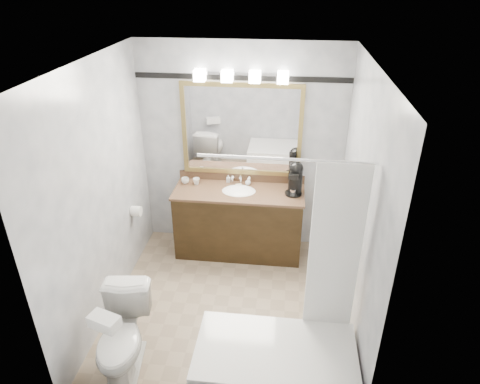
% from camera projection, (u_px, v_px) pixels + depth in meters
% --- Properties ---
extents(room, '(2.42, 2.62, 2.52)m').
position_uv_depth(room, '(226.00, 203.00, 3.92)').
color(room, gray).
rests_on(room, ground).
extents(vanity, '(1.53, 0.58, 0.97)m').
position_uv_depth(vanity, '(239.00, 220.00, 5.19)').
color(vanity, black).
rests_on(vanity, ground).
extents(mirror, '(1.40, 0.04, 1.10)m').
position_uv_depth(mirror, '(241.00, 130.00, 4.93)').
color(mirror, '#A08848').
rests_on(mirror, room).
extents(vanity_light_bar, '(1.02, 0.14, 0.12)m').
position_uv_depth(vanity_light_bar, '(241.00, 76.00, 4.59)').
color(vanity_light_bar, silver).
rests_on(vanity_light_bar, room).
extents(accent_stripe, '(2.40, 0.01, 0.06)m').
position_uv_depth(accent_stripe, '(242.00, 78.00, 4.66)').
color(accent_stripe, black).
rests_on(accent_stripe, room).
extents(bathtub, '(1.30, 0.75, 1.96)m').
position_uv_depth(bathtub, '(278.00, 362.00, 3.53)').
color(bathtub, white).
rests_on(bathtub, ground).
extents(tp_roll, '(0.11, 0.12, 0.12)m').
position_uv_depth(tp_roll, '(136.00, 211.00, 4.88)').
color(tp_roll, white).
rests_on(tp_roll, room).
extents(toilet, '(0.51, 0.78, 0.75)m').
position_uv_depth(toilet, '(123.00, 338.00, 3.64)').
color(toilet, white).
rests_on(toilet, ground).
extents(tissue_box, '(0.27, 0.20, 0.10)m').
position_uv_depth(tissue_box, '(104.00, 322.00, 3.23)').
color(tissue_box, white).
rests_on(tissue_box, toilet).
extents(coffee_maker, '(0.20, 0.25, 0.38)m').
position_uv_depth(coffee_maker, '(295.00, 177.00, 4.88)').
color(coffee_maker, black).
rests_on(coffee_maker, vanity).
extents(cup_left, '(0.10, 0.10, 0.07)m').
position_uv_depth(cup_left, '(185.00, 181.00, 5.15)').
color(cup_left, white).
rests_on(cup_left, vanity).
extents(cup_right, '(0.11, 0.11, 0.08)m').
position_uv_depth(cup_right, '(196.00, 181.00, 5.13)').
color(cup_right, white).
rests_on(cup_right, vanity).
extents(soap_bottle_a, '(0.05, 0.05, 0.09)m').
position_uv_depth(soap_bottle_a, '(228.00, 179.00, 5.18)').
color(soap_bottle_a, white).
rests_on(soap_bottle_a, vanity).
extents(soap_bottle_b, '(0.09, 0.09, 0.08)m').
position_uv_depth(soap_bottle_b, '(248.00, 182.00, 5.12)').
color(soap_bottle_b, white).
rests_on(soap_bottle_b, vanity).
extents(soap_bar, '(0.08, 0.07, 0.02)m').
position_uv_depth(soap_bar, '(239.00, 185.00, 5.10)').
color(soap_bar, beige).
rests_on(soap_bar, vanity).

